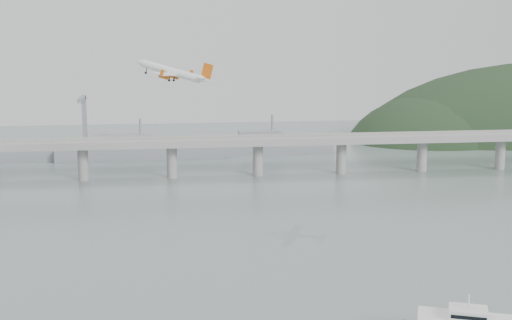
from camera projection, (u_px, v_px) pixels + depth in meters
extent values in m
plane|color=slate|center=(280.00, 311.00, 203.94)|extent=(900.00, 900.00, 0.00)
cube|color=gray|center=(224.00, 143.00, 395.44)|extent=(800.00, 22.00, 2.20)
cube|color=gray|center=(225.00, 142.00, 384.84)|extent=(800.00, 0.60, 1.80)
cube|color=gray|center=(222.00, 137.00, 405.33)|extent=(800.00, 0.60, 1.80)
cylinder|color=gray|center=(83.00, 164.00, 387.18)|extent=(6.00, 6.00, 21.00)
cylinder|color=gray|center=(172.00, 162.00, 393.52)|extent=(6.00, 6.00, 21.00)
cylinder|color=gray|center=(258.00, 160.00, 399.87)|extent=(6.00, 6.00, 21.00)
cylinder|color=gray|center=(341.00, 158.00, 406.22)|extent=(6.00, 6.00, 21.00)
cylinder|color=gray|center=(422.00, 156.00, 412.56)|extent=(6.00, 6.00, 21.00)
cylinder|color=gray|center=(500.00, 154.00, 418.91)|extent=(6.00, 6.00, 21.00)
ellipsoid|color=black|center=(432.00, 155.00, 540.47)|extent=(140.00, 110.00, 96.00)
cube|color=slate|center=(141.00, 153.00, 455.38)|extent=(110.55, 21.43, 8.00)
cube|color=slate|center=(124.00, 141.00, 452.55)|extent=(39.01, 16.73, 8.00)
cylinder|color=slate|center=(140.00, 129.00, 452.50)|extent=(1.60, 1.60, 14.00)
cube|color=slate|center=(272.00, 148.00, 476.56)|extent=(85.00, 13.60, 8.00)
cube|color=slate|center=(260.00, 136.00, 474.04)|extent=(29.75, 11.90, 8.00)
cylinder|color=slate|center=(272.00, 125.00, 473.68)|extent=(1.60, 1.60, 14.00)
cube|color=slate|center=(85.00, 123.00, 481.57)|extent=(3.00, 3.00, 40.00)
cube|color=slate|center=(82.00, 99.00, 468.58)|extent=(3.00, 28.00, 3.00)
cube|color=black|center=(498.00, 317.00, 180.88)|extent=(34.59, 13.96, 0.98)
cube|color=silver|center=(468.00, 313.00, 177.65)|extent=(11.63, 10.00, 2.54)
cube|color=black|center=(469.00, 318.00, 174.34)|extent=(8.22, 3.38, 0.98)
cylinder|color=silver|center=(469.00, 301.00, 177.09)|extent=(0.64, 0.64, 3.91)
cylinder|color=silver|center=(171.00, 71.00, 290.55)|extent=(25.10, 15.19, 9.72)
cone|color=silver|center=(140.00, 62.00, 294.09)|extent=(5.56, 5.05, 4.26)
cone|color=silver|center=(205.00, 80.00, 286.80)|extent=(6.26, 5.17, 4.48)
cube|color=silver|center=(173.00, 74.00, 290.51)|extent=(17.11, 31.31, 3.09)
cube|color=silver|center=(203.00, 78.00, 286.90)|extent=(7.27, 11.60, 1.53)
cube|color=#CB550D|center=(207.00, 71.00, 286.07)|extent=(5.37, 2.32, 7.00)
cylinder|color=#CB550D|center=(174.00, 76.00, 296.05)|extent=(4.89, 3.92, 3.09)
cylinder|color=black|center=(170.00, 75.00, 296.52)|extent=(1.68, 2.25, 2.19)
cube|color=silver|center=(174.00, 74.00, 295.87)|extent=(2.46, 1.22, 1.68)
cylinder|color=#CB550D|center=(164.00, 76.00, 286.15)|extent=(4.89, 3.92, 3.09)
cylinder|color=black|center=(160.00, 75.00, 286.61)|extent=(1.68, 2.25, 2.19)
cube|color=silver|center=(165.00, 74.00, 285.96)|extent=(2.46, 1.22, 1.68)
cylinder|color=black|center=(174.00, 78.00, 293.18)|extent=(0.98, 0.56, 2.30)
cylinder|color=black|center=(174.00, 80.00, 293.38)|extent=(1.32, 0.82, 1.28)
cylinder|color=black|center=(170.00, 78.00, 288.50)|extent=(0.98, 0.56, 2.30)
cylinder|color=black|center=(169.00, 80.00, 288.70)|extent=(1.32, 0.82, 1.28)
cylinder|color=black|center=(146.00, 70.00, 293.72)|extent=(0.98, 0.56, 2.30)
cylinder|color=black|center=(146.00, 73.00, 293.92)|extent=(1.32, 0.82, 1.28)
cube|color=#CB550D|center=(191.00, 73.00, 305.15)|extent=(1.96, 0.89, 2.57)
cube|color=#CB550D|center=(162.00, 73.00, 274.54)|extent=(1.96, 0.89, 2.57)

